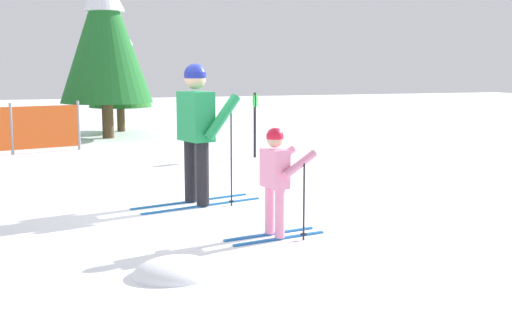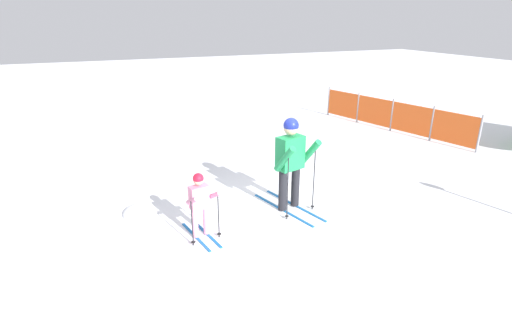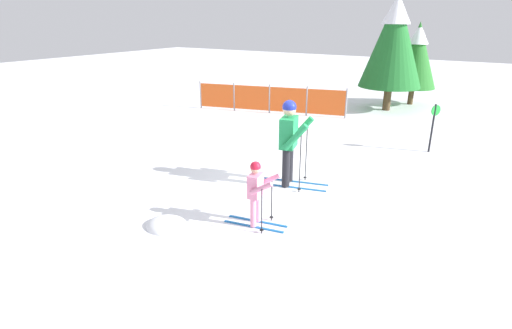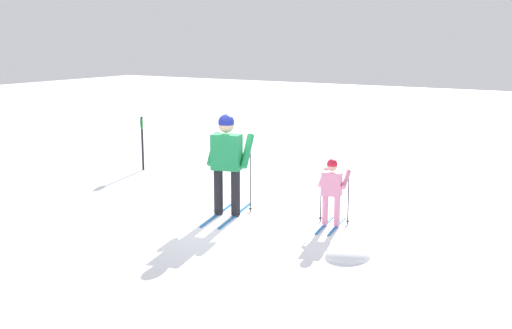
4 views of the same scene
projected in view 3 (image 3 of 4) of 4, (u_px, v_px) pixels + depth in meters
The scene contains 8 objects.
ground_plane at pixel (274, 183), 8.63m from camera, with size 60.00×60.00×0.00m, color white.
skier_adult at pixel (290, 136), 8.20m from camera, with size 1.76×0.88×1.82m.
skier_child at pixel (257, 189), 6.67m from camera, with size 1.11×0.55×1.16m.
safety_fence at pixel (270, 99), 14.76m from camera, with size 5.48×1.41×1.06m.
conifer_far at pixel (394, 39), 14.51m from camera, with size 2.29×2.29×4.24m.
conifer_near at pixel (416, 54), 15.75m from camera, with size 1.73×1.73×3.22m.
trail_marker at pixel (433, 123), 10.36m from camera, with size 0.19×0.23×1.28m.
snow_mound at pixel (167, 227), 6.84m from camera, with size 0.76×0.65×0.31m, color white.
Camera 3 is at (3.85, -6.97, 3.38)m, focal length 28.00 mm.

